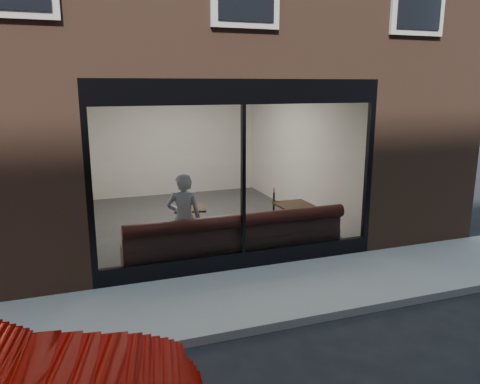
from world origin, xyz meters
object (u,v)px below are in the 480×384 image
object	(u,v)px
cafe_table_left	(190,208)
cafe_chair_right	(265,222)
banquette	(235,248)
person	(184,219)
cafe_table_right	(294,205)

from	to	relation	value
cafe_table_left	cafe_chair_right	distance (m)	1.74
cafe_table_left	banquette	bearing A→B (deg)	-64.06
cafe_chair_right	person	bearing A→B (deg)	52.53
banquette	cafe_chair_right	xyz separation A→B (m)	(1.10, 1.27, 0.01)
person	cafe_table_right	distance (m)	2.43
person	cafe_table_right	xyz separation A→B (m)	(2.38, 0.48, -0.08)
cafe_table_left	cafe_table_right	bearing A→B (deg)	-12.86
cafe_table_left	cafe_chair_right	xyz separation A→B (m)	(1.66, 0.13, -0.50)
person	cafe_table_right	world-z (taller)	person
person	cafe_table_right	bearing A→B (deg)	-153.76
banquette	person	world-z (taller)	person
banquette	cafe_chair_right	world-z (taller)	banquette
cafe_table_left	person	bearing A→B (deg)	-109.21
cafe_chair_right	cafe_table_left	bearing A→B (deg)	28.54
banquette	person	size ratio (longest dim) A/B	2.45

